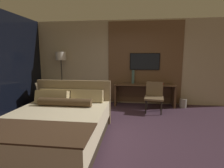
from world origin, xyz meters
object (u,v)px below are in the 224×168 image
Objects in this scene: tv at (145,62)px; armchair_by_window at (49,99)px; desk at (144,91)px; vase_tall at (133,77)px; waste_bin at (183,103)px; book at (160,84)px; floor_lamp at (61,60)px; desk_chair at (154,95)px; bed at (56,125)px.

tv reaches higher than armchair_by_window.
desk is 4.41× the size of vase_tall.
waste_bin is at bearing -13.35° from tv.
tv is 1.81m from waste_bin.
book reaches higher than waste_bin.
desk is 6.91× the size of waste_bin.
floor_lamp is (0.18, 0.67, 1.21)m from armchair_by_window.
tv is at bearing 3.65° from floor_lamp.
desk is 3.08m from armchair_by_window.
tv reaches higher than waste_bin.
vase_tall is at bearing 140.30° from desk_chair.
tv reaches higher than desk_chair.
desk reaches higher than waste_bin.
desk_chair reaches higher than desk.
floor_lamp is at bearing -176.35° from tv.
book is (3.49, 0.61, 0.46)m from armchair_by_window.
desk is at bearing -90.00° from tv.
desk is at bearing 175.27° from book.
desk_chair is at bearing -11.52° from floor_lamp.
book reaches higher than desk.
bed is 2.97m from desk_chair.
armchair_by_window reaches higher than desk.
vase_tall is at bearing -108.42° from armchair_by_window.
bed is 3.29m from desk.
waste_bin is (1.59, -0.17, -0.80)m from vase_tall.
bed is at bearing -123.04° from desk.
armchair_by_window is at bearing 119.75° from bed.
armchair_by_window is 2.32× the size of vase_tall.
bed is 5.14× the size of vase_tall.
bed is at bearing -138.52° from waste_bin.
bed reaches higher than desk_chair.
bed is 2.30× the size of tv.
vase_tall is 0.90m from book.
tv is 1.26m from desk_chair.
bed is 3.18m from floor_lamp.
bed is 8.05× the size of waste_bin.
floor_lamp is 7.26× the size of book.
desk_chair is at bearing 46.38° from bed.
desk_chair is 0.85× the size of armchair_by_window.
bed reaches higher than waste_bin.
desk is 1.10× the size of floor_lamp.
tv is at bearing 90.00° from desk.
tv is 0.96× the size of armchair_by_window.
tv reaches higher than bed.
bed is 3.58m from book.
desk_chair is 0.49× the size of floor_lamp.
tv reaches higher than vase_tall.
floor_lamp is 4.26m from waste_bin.
waste_bin is at bearing 41.48° from bed.
bed reaches higher than desk.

